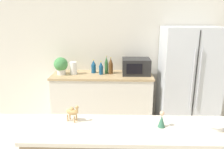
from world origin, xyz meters
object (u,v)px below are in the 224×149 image
(refrigerator, at_px, (188,79))
(camel_figurine, at_px, (72,112))
(back_bottle_2, at_px, (101,68))
(wise_man_figurine_blue, at_px, (162,120))
(back_bottle_3, at_px, (94,67))
(back_bottle_0, at_px, (106,65))
(potted_plant, at_px, (61,65))
(fruit_bowl, at_px, (213,124))
(back_bottle_1, at_px, (111,66))
(paper_towel_roll, at_px, (73,68))
(microwave, at_px, (136,66))

(refrigerator, relative_size, camel_figurine, 10.37)
(back_bottle_2, height_order, wise_man_figurine_blue, back_bottle_2)
(back_bottle_2, xyz_separation_m, back_bottle_3, (-0.14, 0.10, 0.00))
(back_bottle_0, relative_size, back_bottle_2, 1.33)
(potted_plant, relative_size, back_bottle_3, 1.27)
(fruit_bowl, bearing_deg, refrigerator, 79.26)
(back_bottle_0, bearing_deg, back_bottle_1, -23.00)
(paper_towel_roll, relative_size, back_bottle_0, 0.71)
(paper_towel_roll, height_order, wise_man_figurine_blue, paper_towel_roll)
(potted_plant, relative_size, fruit_bowl, 1.33)
(back_bottle_0, xyz_separation_m, back_bottle_3, (-0.23, 0.01, -0.04))
(back_bottle_0, distance_m, fruit_bowl, 2.25)
(back_bottle_3, relative_size, fruit_bowl, 1.04)
(paper_towel_roll, relative_size, microwave, 0.46)
(back_bottle_1, height_order, back_bottle_3, back_bottle_1)
(potted_plant, relative_size, paper_towel_roll, 1.39)
(refrigerator, relative_size, back_bottle_3, 7.37)
(microwave, height_order, back_bottle_0, back_bottle_0)
(fruit_bowl, bearing_deg, paper_towel_roll, 131.45)
(back_bottle_1, relative_size, camel_figurine, 1.72)
(back_bottle_1, distance_m, wise_man_figurine_blue, 2.03)
(back_bottle_0, xyz_separation_m, back_bottle_2, (-0.09, -0.09, -0.04))
(potted_plant, bearing_deg, refrigerator, -0.51)
(back_bottle_1, bearing_deg, fruit_bowl, -62.65)
(back_bottle_3, bearing_deg, fruit_bowl, -56.53)
(refrigerator, relative_size, back_bottle_2, 7.56)
(back_bottle_1, bearing_deg, back_bottle_2, -162.40)
(paper_towel_roll, relative_size, back_bottle_1, 0.75)
(back_bottle_0, bearing_deg, microwave, -6.46)
(refrigerator, relative_size, potted_plant, 5.78)
(potted_plant, bearing_deg, fruit_bowl, -44.77)
(back_bottle_0, bearing_deg, wise_man_figurine_blue, -73.14)
(refrigerator, bearing_deg, microwave, 175.08)
(microwave, distance_m, back_bottle_0, 0.53)
(microwave, distance_m, back_bottle_2, 0.62)
(refrigerator, bearing_deg, paper_towel_roll, 178.82)
(microwave, bearing_deg, paper_towel_roll, -178.09)
(camel_figurine, bearing_deg, microwave, 67.81)
(back_bottle_1, bearing_deg, microwave, -3.42)
(back_bottle_2, height_order, camel_figurine, back_bottle_2)
(microwave, height_order, back_bottle_3, microwave)
(refrigerator, height_order, back_bottle_0, refrigerator)
(back_bottle_2, bearing_deg, wise_man_figurine_blue, -69.96)
(camel_figurine, height_order, wise_man_figurine_blue, camel_figurine)
(camel_figurine, bearing_deg, paper_towel_roll, 100.97)
(paper_towel_roll, height_order, microwave, microwave)
(camel_figurine, xyz_separation_m, wise_man_figurine_blue, (0.83, -0.09, -0.03))
(potted_plant, distance_m, fruit_bowl, 2.64)
(paper_towel_roll, bearing_deg, fruit_bowl, -48.55)
(back_bottle_2, distance_m, back_bottle_3, 0.17)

